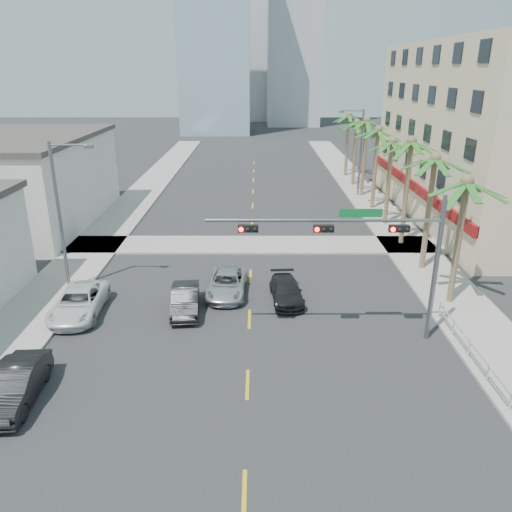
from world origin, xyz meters
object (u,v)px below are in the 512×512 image
Objects in this scene: car_lane_right at (286,291)px; car_lane_left at (185,300)px; car_lane_center at (227,283)px; car_parked_mid at (15,385)px; traffic_signal_mast at (371,244)px; car_parked_far at (79,302)px.

car_lane_left is at bearing -171.18° from car_lane_right.
car_lane_center is 1.15× the size of car_lane_right.
car_parked_mid is 14.92m from car_lane_right.
car_lane_right is at bearing 35.55° from car_parked_mid.
traffic_signal_mast is 2.61× the size of car_lane_left.
car_parked_mid is 9.97m from car_lane_left.
car_parked_mid reaches higher than car_lane_center.
car_lane_left is 1.01× the size of car_lane_right.
car_parked_mid is 0.88× the size of car_parked_far.
car_lane_right is at bearing 6.30° from car_parked_far.
traffic_signal_mast is at bearing -54.72° from car_lane_right.
car_lane_center is (8.01, 10.42, -0.09)m from car_parked_mid.
car_lane_left is (5.81, 0.40, -0.02)m from car_parked_far.
traffic_signal_mast is at bearing -33.76° from car_lane_center.
traffic_signal_mast is 2.42× the size of car_parked_mid.
traffic_signal_mast is 10.77m from car_lane_left.
car_parked_far reaches higher than car_lane_center.
car_parked_mid is (-15.18, -5.09, -4.30)m from traffic_signal_mast.
car_parked_mid is at bearing -124.74° from car_lane_center.
traffic_signal_mast is 9.96m from car_lane_center.
car_parked_far is at bearing 178.69° from car_lane_left.
car_parked_mid is 1.08× the size of car_lane_left.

